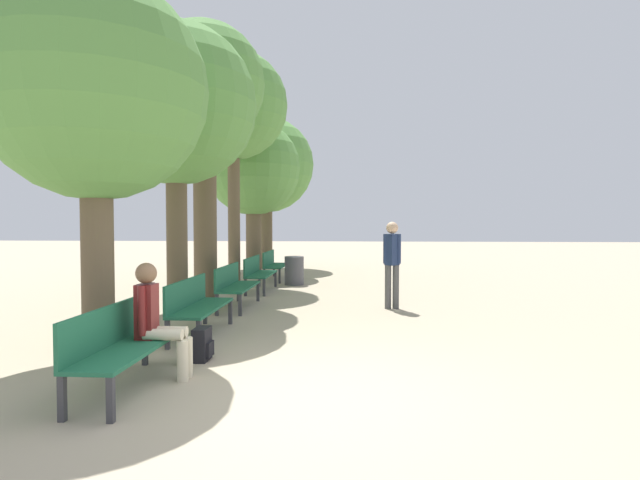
% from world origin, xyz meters
% --- Properties ---
extents(ground_plane, '(80.00, 80.00, 0.00)m').
position_xyz_m(ground_plane, '(0.00, 0.00, 0.00)').
color(ground_plane, tan).
extents(bench_row_0, '(0.53, 1.82, 0.87)m').
position_xyz_m(bench_row_0, '(-1.81, 0.08, 0.50)').
color(bench_row_0, '#1E6042').
rests_on(bench_row_0, ground_plane).
extents(bench_row_1, '(0.53, 1.82, 0.87)m').
position_xyz_m(bench_row_1, '(-1.81, 2.55, 0.50)').
color(bench_row_1, '#1E6042').
rests_on(bench_row_1, ground_plane).
extents(bench_row_2, '(0.53, 1.82, 0.87)m').
position_xyz_m(bench_row_2, '(-1.81, 5.01, 0.50)').
color(bench_row_2, '#1E6042').
rests_on(bench_row_2, ground_plane).
extents(bench_row_3, '(0.53, 1.82, 0.87)m').
position_xyz_m(bench_row_3, '(-1.81, 7.48, 0.50)').
color(bench_row_3, '#1E6042').
rests_on(bench_row_3, ground_plane).
extents(bench_row_4, '(0.53, 1.82, 0.87)m').
position_xyz_m(bench_row_4, '(-1.81, 9.94, 0.50)').
color(bench_row_4, '#1E6042').
rests_on(bench_row_4, ground_plane).
extents(tree_row_0, '(2.84, 2.84, 4.85)m').
position_xyz_m(tree_row_0, '(-2.67, 1.26, 3.40)').
color(tree_row_0, brown).
rests_on(tree_row_0, ground_plane).
extents(tree_row_1, '(2.98, 2.98, 5.41)m').
position_xyz_m(tree_row_1, '(-2.67, 4.15, 3.88)').
color(tree_row_1, brown).
rests_on(tree_row_1, ground_plane).
extents(tree_row_2, '(2.66, 2.66, 6.12)m').
position_xyz_m(tree_row_2, '(-2.67, 5.92, 4.64)').
color(tree_row_2, brown).
rests_on(tree_row_2, ground_plane).
extents(tree_row_3, '(2.96, 2.96, 6.42)m').
position_xyz_m(tree_row_3, '(-2.67, 8.58, 4.89)').
color(tree_row_3, brown).
rests_on(tree_row_3, ground_plane).
extents(tree_row_4, '(3.08, 3.08, 5.05)m').
position_xyz_m(tree_row_4, '(-2.67, 11.24, 3.46)').
color(tree_row_4, brown).
rests_on(tree_row_4, ground_plane).
extents(tree_row_5, '(3.57, 3.57, 5.67)m').
position_xyz_m(tree_row_5, '(-2.67, 13.65, 3.85)').
color(tree_row_5, brown).
rests_on(tree_row_5, ground_plane).
extents(person_seated, '(0.61, 0.34, 1.29)m').
position_xyz_m(person_seated, '(-1.57, 0.44, 0.69)').
color(person_seated, beige).
rests_on(person_seated, ground_plane).
extents(backpack, '(0.21, 0.33, 0.41)m').
position_xyz_m(backpack, '(-1.29, 1.19, 0.20)').
color(backpack, black).
rests_on(backpack, ground_plane).
extents(pedestrian_near, '(0.35, 0.31, 1.75)m').
position_xyz_m(pedestrian_near, '(1.38, 5.12, 1.00)').
color(pedestrian_near, '#4C4C4C').
rests_on(pedestrian_near, ground_plane).
extents(trash_bin, '(0.53, 0.53, 0.79)m').
position_xyz_m(trash_bin, '(-1.04, 8.80, 0.39)').
color(trash_bin, '#4C4C51').
rests_on(trash_bin, ground_plane).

